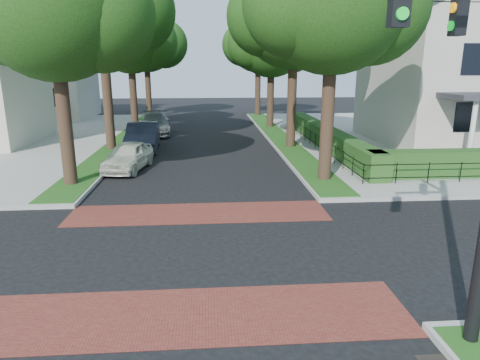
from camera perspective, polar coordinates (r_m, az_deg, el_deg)
ground at (r=12.16m, az=-5.77°, el=-9.41°), size 120.00×120.00×0.00m
sidewalk_ne at (r=35.98m, az=27.99°, el=5.33°), size 30.00×30.00×0.15m
crosswalk_far at (r=15.14m, az=-5.50°, el=-4.40°), size 9.00×2.20×0.01m
crosswalk_near at (r=9.34m, az=-6.23°, el=-17.48°), size 9.00×2.20×0.01m
grass_strip_ne at (r=30.98m, az=5.12°, el=5.89°), size 1.60×29.80×0.02m
grass_strip_nw at (r=31.11m, az=-15.01°, el=5.48°), size 1.60×29.80×0.02m
tree_right_mid at (r=27.01m, az=7.41°, el=21.17°), size 8.25×7.09×11.22m
tree_right_far at (r=35.74m, az=4.33°, el=17.95°), size 7.25×6.23×9.74m
tree_right_back at (r=44.68m, az=2.55°, el=17.83°), size 7.50×6.45×10.20m
tree_left_near at (r=19.34m, az=-23.19°, el=20.55°), size 7.50×6.45×10.20m
tree_left_mid at (r=27.16m, az=-17.78°, el=21.35°), size 8.00×6.88×11.48m
tree_left_far at (r=35.83m, az=-14.27°, el=17.89°), size 7.00×6.02×9.86m
tree_left_back at (r=44.76m, az=-12.28°, el=17.70°), size 7.75×6.66×10.44m
hedge_main_road at (r=27.42m, az=11.31°, el=5.73°), size 1.00×18.00×1.20m
fence_main_road at (r=27.24m, az=9.66°, el=5.43°), size 0.06×18.00×0.90m
house_victorian at (r=31.99m, az=29.16°, el=14.95°), size 13.00×13.05×12.48m
house_left_far at (r=45.91m, az=-25.27°, el=13.61°), size 10.00×9.00×10.14m
parked_car_front at (r=21.85m, az=-14.71°, el=3.09°), size 2.33×4.33×1.40m
parked_car_middle at (r=26.79m, az=-12.84°, el=5.64°), size 2.06×5.21×1.69m
parked_car_rear at (r=33.15m, az=-11.24°, el=7.36°), size 2.71×5.65×1.59m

